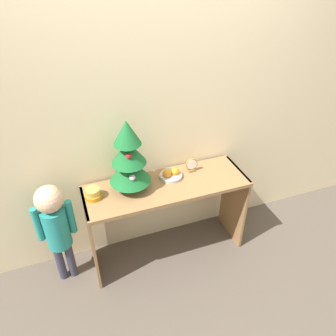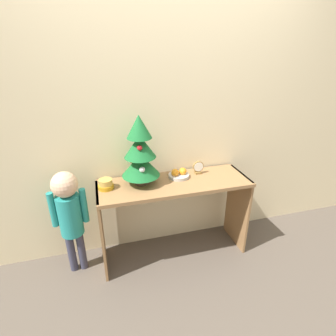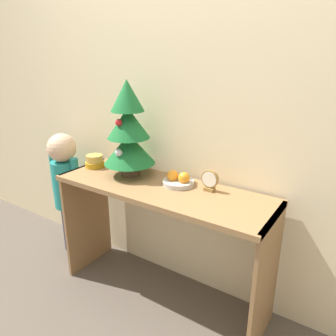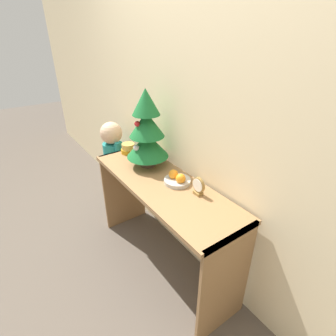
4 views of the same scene
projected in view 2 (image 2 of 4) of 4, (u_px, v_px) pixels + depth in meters
ground_plane at (181, 268)px, 2.34m from camera, size 12.00×12.00×0.00m
back_wall at (166, 117)px, 2.25m from camera, size 7.00×0.05×2.50m
console_table at (174, 199)px, 2.29m from camera, size 1.30×0.44×0.75m
mini_tree at (140, 152)px, 2.09m from camera, size 0.31×0.31×0.58m
fruit_bowl at (179, 174)px, 2.29m from camera, size 0.18×0.18×0.08m
singing_bowl at (106, 184)px, 2.10m from camera, size 0.13×0.13×0.08m
desk_clock at (198, 168)px, 2.35m from camera, size 0.10×0.04×0.12m
child_figure at (69, 210)px, 2.09m from camera, size 0.29×0.20×0.94m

